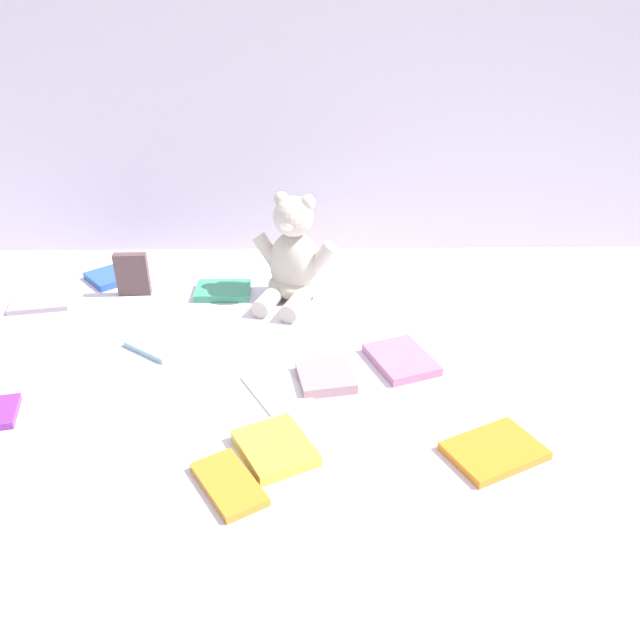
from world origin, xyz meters
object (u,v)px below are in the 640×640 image
book_case_6 (401,360)px  book_case_11 (115,276)px  book_case_0 (494,451)px  book_case_9 (132,274)px  book_case_8 (223,291)px  book_case_4 (277,388)px  book_case_5 (40,303)px  book_case_7 (326,377)px  teddy_bear (294,261)px  book_case_10 (159,344)px  book_case_3 (229,484)px  book_case_2 (275,448)px

book_case_6 → book_case_11: 0.72m
book_case_0 → book_case_9: 0.85m
book_case_6 → book_case_8: same height
book_case_4 → book_case_5: bearing=120.2°
book_case_5 → book_case_8: book_case_8 is taller
book_case_6 → book_case_7: book_case_7 is taller
teddy_bear → book_case_10: 0.34m
book_case_6 → book_case_5: bearing=141.5°
book_case_3 → book_case_5: book_case_3 is taller
book_case_4 → book_case_11: size_ratio=1.15×
teddy_bear → book_case_6: 0.35m
teddy_bear → book_case_5: bearing=-155.9°
book_case_0 → book_case_10: (-0.56, 0.32, -0.00)m
teddy_bear → book_case_0: teddy_bear is taller
book_case_0 → book_case_6: bearing=176.5°
book_case_5 → book_case_11: 0.18m
teddy_bear → book_case_3: size_ratio=1.83×
book_case_10 → book_case_8: bearing=-166.8°
book_case_4 → book_case_7: book_case_7 is taller
book_case_2 → book_case_10: (-0.24, 0.31, -0.00)m
book_case_2 → book_case_9: bearing=-84.6°
book_case_7 → book_case_8: size_ratio=0.83×
book_case_9 → book_case_11: bearing=127.6°
book_case_7 → book_case_6: bearing=-78.2°
book_case_0 → book_case_4: book_case_0 is taller
book_case_4 → book_case_11: book_case_11 is taller
book_case_0 → book_case_4: 0.37m
book_case_6 → book_case_7: (-0.14, -0.06, 0.00)m
teddy_bear → book_case_3: teddy_bear is taller
book_case_2 → book_case_0: bearing=152.0°
book_case_8 → book_case_11: (-0.26, 0.08, -0.00)m
book_case_7 → book_case_11: size_ratio=0.89×
book_case_5 → book_case_6: 0.78m
book_case_5 → book_case_6: (0.74, -0.24, 0.00)m
book_case_3 → book_case_6: 0.42m
teddy_bear → book_case_6: (0.20, -0.27, -0.08)m
book_case_5 → book_case_7: book_case_7 is taller
book_case_6 → book_case_9: (-0.55, 0.29, 0.04)m
book_case_6 → book_case_10: book_case_6 is taller
book_case_10 → book_case_11: 0.34m
book_case_6 → book_case_4: bearing=179.3°
book_case_0 → book_case_5: bearing=-146.7°
book_case_7 → book_case_10: bearing=58.8°
book_case_9 → book_case_8: bearing=-1.0°
teddy_bear → book_case_8: teddy_bear is taller
book_case_3 → book_case_7: bearing=30.2°
teddy_bear → book_case_4: 0.36m
teddy_bear → book_case_4: teddy_bear is taller
book_case_3 → book_case_5: 0.72m
book_case_3 → book_case_7: size_ratio=1.28×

